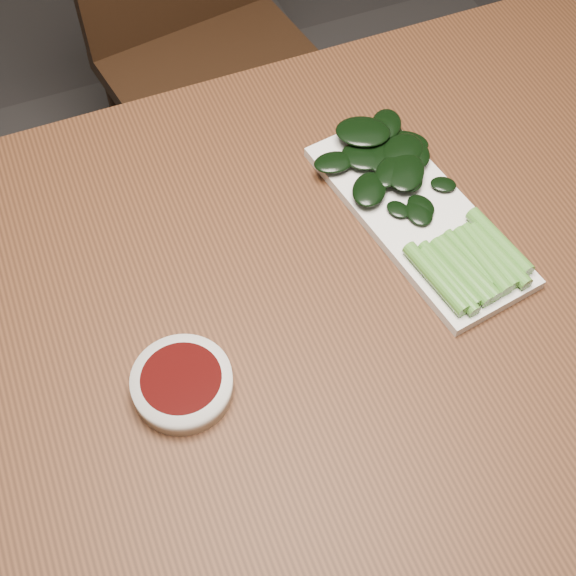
{
  "coord_description": "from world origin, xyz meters",
  "views": [
    {
      "loc": [
        -0.2,
        -0.47,
        1.54
      ],
      "look_at": [
        -0.01,
        0.02,
        0.76
      ],
      "focal_mm": 50.0,
      "sensor_mm": 36.0,
      "label": 1
    }
  ],
  "objects_px": {
    "serving_plate": "(417,215)",
    "gai_lan": "(416,195)",
    "table": "(297,334)",
    "chair_far": "(205,41)",
    "sauce_bowl": "(182,384)"
  },
  "relations": [
    {
      "from": "chair_far",
      "to": "serving_plate",
      "type": "relative_size",
      "value": 2.59
    },
    {
      "from": "gai_lan",
      "to": "sauce_bowl",
      "type": "bearing_deg",
      "value": -158.85
    },
    {
      "from": "table",
      "to": "sauce_bowl",
      "type": "distance_m",
      "value": 0.19
    },
    {
      "from": "sauce_bowl",
      "to": "gai_lan",
      "type": "height_order",
      "value": "gai_lan"
    },
    {
      "from": "table",
      "to": "chair_far",
      "type": "xyz_separation_m",
      "value": [
        0.13,
        0.8,
        -0.19
      ]
    },
    {
      "from": "serving_plate",
      "to": "gai_lan",
      "type": "xyz_separation_m",
      "value": [
        0.01,
        0.02,
        0.02
      ]
    },
    {
      "from": "serving_plate",
      "to": "gai_lan",
      "type": "height_order",
      "value": "gai_lan"
    },
    {
      "from": "table",
      "to": "serving_plate",
      "type": "height_order",
      "value": "serving_plate"
    },
    {
      "from": "table",
      "to": "chair_far",
      "type": "relative_size",
      "value": 1.57
    },
    {
      "from": "chair_far",
      "to": "gai_lan",
      "type": "distance_m",
      "value": 0.78
    },
    {
      "from": "table",
      "to": "gai_lan",
      "type": "distance_m",
      "value": 0.23
    },
    {
      "from": "table",
      "to": "chair_far",
      "type": "bearing_deg",
      "value": 80.54
    },
    {
      "from": "chair_far",
      "to": "sauce_bowl",
      "type": "xyz_separation_m",
      "value": [
        -0.29,
        -0.86,
        0.28
      ]
    },
    {
      "from": "table",
      "to": "chair_far",
      "type": "distance_m",
      "value": 0.84
    },
    {
      "from": "sauce_bowl",
      "to": "chair_far",
      "type": "bearing_deg",
      "value": 71.22
    }
  ]
}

